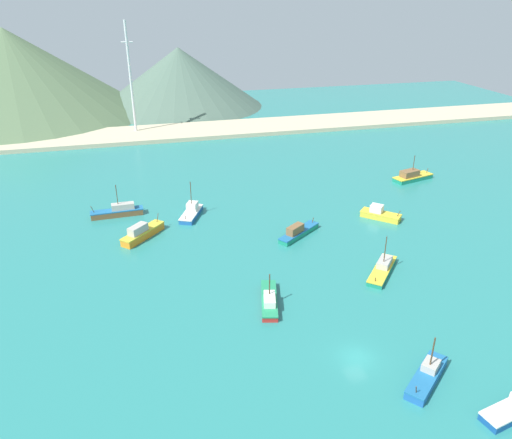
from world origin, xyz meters
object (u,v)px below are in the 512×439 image
Objects in this scene: fishing_boat_7 at (269,300)px; fishing_boat_8 at (380,214)px; fishing_boat_2 at (383,269)px; fishing_boat_1 at (118,211)px; fishing_boat_3 at (191,212)px; radio_tower at (131,79)px; fishing_boat_0 at (412,176)px; fishing_boat_4 at (427,376)px; fishing_boat_9 at (142,233)px; fishing_boat_6 at (298,232)px.

fishing_boat_8 is at bearing 38.00° from fishing_boat_7.
fishing_boat_2 is 20.49m from fishing_boat_8.
fishing_boat_1 reaches higher than fishing_boat_2.
fishing_boat_8 is at bearing -15.98° from fishing_boat_3.
radio_tower is at bearing 110.54° from fishing_boat_2.
fishing_boat_0 is 66.53m from fishing_boat_4.
fishing_boat_0 is 44.06m from fishing_boat_2.
radio_tower reaches higher than fishing_boat_7.
radio_tower is at bearing 97.51° from fishing_boat_3.
fishing_boat_9 is at bearing 123.09° from fishing_boat_7.
fishing_boat_0 is 1.03× the size of fishing_boat_1.
fishing_boat_1 is 14.24m from fishing_boat_3.
fishing_boat_7 is (-45.42, -39.40, -0.24)m from fishing_boat_0.
fishing_boat_9 is (-44.80, 2.87, 0.17)m from fishing_boat_8.
fishing_boat_7 is at bearing 125.01° from fishing_boat_4.
fishing_boat_7 is 1.30× the size of fishing_boat_8.
fishing_boat_7 is at bearing -139.06° from fishing_boat_0.
fishing_boat_3 is 12.10m from fishing_boat_9.
fishing_boat_1 is 1.20× the size of fishing_boat_3.
fishing_boat_0 is 1.33× the size of fishing_boat_4.
fishing_boat_0 is 1.25× the size of fishing_boat_9.
fishing_boat_7 is (-19.44, -3.81, 0.01)m from fishing_boat_2.
fishing_boat_9 is at bearing -166.96° from fishing_boat_0.
fishing_boat_0 is at bearing 7.82° from fishing_boat_3.
radio_tower is at bearing 103.81° from fishing_boat_4.
fishing_boat_0 is 1.25× the size of fishing_boat_3.
fishing_boat_1 is at bearing 121.51° from fishing_boat_4.
fishing_boat_3 is 32.93m from fishing_boat_7.
fishing_boat_6 is 82.42m from radio_tower.
fishing_boat_6 is (-2.47, 37.69, 0.10)m from fishing_boat_4.
fishing_boat_4 is (-32.26, -58.19, -0.20)m from fishing_boat_0.
fishing_boat_4 reaches higher than fishing_boat_6.
fishing_boat_4 is at bearing -76.19° from radio_tower.
radio_tower reaches higher than fishing_boat_6.
fishing_boat_4 is at bearing -56.08° from fishing_boat_9.
fishing_boat_4 is at bearing -105.56° from fishing_boat_2.
fishing_boat_1 is at bearing 151.29° from fishing_boat_6.
radio_tower reaches higher than fishing_boat_3.
radio_tower is at bearing 98.89° from fishing_boat_7.
fishing_boat_2 is 19.81m from fishing_boat_7.
fishing_boat_6 is at bearing 60.54° from fishing_boat_7.
radio_tower reaches higher than fishing_boat_0.
fishing_boat_9 is (-35.80, 21.28, 0.37)m from fishing_boat_2.
fishing_boat_4 is at bearing -110.45° from fishing_boat_8.
fishing_boat_8 is at bearing 69.55° from fishing_boat_4.
fishing_boat_3 is at bearing 111.16° from fishing_boat_4.
fishing_boat_4 is at bearing -119.01° from fishing_boat_0.
fishing_boat_7 is at bearing -78.43° from fishing_boat_3.
fishing_boat_2 is 38.57m from fishing_boat_3.
fishing_boat_4 is 0.94× the size of fishing_boat_9.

